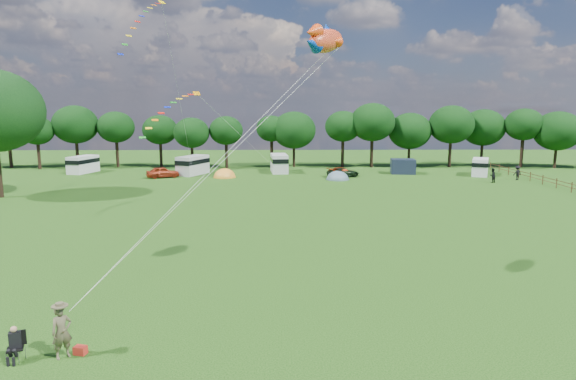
{
  "coord_description": "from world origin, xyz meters",
  "views": [
    {
      "loc": [
        -0.47,
        -22.39,
        9.0
      ],
      "look_at": [
        0.0,
        8.0,
        4.0
      ],
      "focal_mm": 30.0,
      "sensor_mm": 36.0,
      "label": 1
    }
  ],
  "objects_px": {
    "walker_a": "(492,175)",
    "campervan_b": "(193,165)",
    "tent_orange": "(225,177)",
    "car_d": "(343,173)",
    "tent_greyblue": "(338,179)",
    "campervan_c": "(279,163)",
    "car_a": "(163,172)",
    "campervan_d": "(480,166)",
    "kite_flyer": "(62,332)",
    "campervan_a": "(83,164)",
    "car_c": "(342,172)",
    "fish_kite": "(323,40)",
    "walker_b": "(517,173)",
    "camp_chair": "(15,340)"
  },
  "relations": [
    {
      "from": "tent_orange",
      "to": "kite_flyer",
      "type": "relative_size",
      "value": 1.71
    },
    {
      "from": "car_d",
      "to": "tent_orange",
      "type": "height_order",
      "value": "car_d"
    },
    {
      "from": "car_d",
      "to": "campervan_c",
      "type": "height_order",
      "value": "campervan_c"
    },
    {
      "from": "camp_chair",
      "to": "walker_a",
      "type": "relative_size",
      "value": 0.73
    },
    {
      "from": "walker_a",
      "to": "campervan_c",
      "type": "bearing_deg",
      "value": -52.14
    },
    {
      "from": "tent_orange",
      "to": "walker_a",
      "type": "relative_size",
      "value": 1.86
    },
    {
      "from": "fish_kite",
      "to": "campervan_d",
      "type": "bearing_deg",
      "value": 5.44
    },
    {
      "from": "car_d",
      "to": "tent_greyblue",
      "type": "relative_size",
      "value": 1.35
    },
    {
      "from": "camp_chair",
      "to": "campervan_d",
      "type": "bearing_deg",
      "value": 29.79
    },
    {
      "from": "car_a",
      "to": "walker_b",
      "type": "height_order",
      "value": "walker_b"
    },
    {
      "from": "tent_orange",
      "to": "fish_kite",
      "type": "xyz_separation_m",
      "value": [
        9.77,
        -41.45,
        12.35
      ]
    },
    {
      "from": "campervan_c",
      "to": "fish_kite",
      "type": "height_order",
      "value": "fish_kite"
    },
    {
      "from": "campervan_d",
      "to": "tent_orange",
      "type": "height_order",
      "value": "campervan_d"
    },
    {
      "from": "tent_greyblue",
      "to": "walker_b",
      "type": "bearing_deg",
      "value": -1.72
    },
    {
      "from": "walker_a",
      "to": "campervan_b",
      "type": "bearing_deg",
      "value": -42.3
    },
    {
      "from": "car_c",
      "to": "car_d",
      "type": "distance_m",
      "value": 0.86
    },
    {
      "from": "campervan_b",
      "to": "camp_chair",
      "type": "relative_size",
      "value": 4.43
    },
    {
      "from": "car_c",
      "to": "fish_kite",
      "type": "relative_size",
      "value": 1.33
    },
    {
      "from": "camp_chair",
      "to": "campervan_a",
      "type": "bearing_deg",
      "value": 86.26
    },
    {
      "from": "tent_greyblue",
      "to": "campervan_c",
      "type": "bearing_deg",
      "value": 134.46
    },
    {
      "from": "car_c",
      "to": "kite_flyer",
      "type": "height_order",
      "value": "kite_flyer"
    },
    {
      "from": "walker_b",
      "to": "car_a",
      "type": "bearing_deg",
      "value": -23.53
    },
    {
      "from": "campervan_d",
      "to": "kite_flyer",
      "type": "bearing_deg",
      "value": 168.25
    },
    {
      "from": "campervan_b",
      "to": "walker_a",
      "type": "xyz_separation_m",
      "value": [
        39.48,
        -8.42,
        -0.53
      ]
    },
    {
      "from": "campervan_a",
      "to": "tent_greyblue",
      "type": "bearing_deg",
      "value": -88.35
    },
    {
      "from": "tent_greyblue",
      "to": "car_d",
      "type": "bearing_deg",
      "value": 67.37
    },
    {
      "from": "walker_a",
      "to": "car_d",
      "type": "bearing_deg",
      "value": -47.15
    },
    {
      "from": "campervan_b",
      "to": "campervan_c",
      "type": "xyz_separation_m",
      "value": [
        12.34,
        2.48,
        -0.01
      ]
    },
    {
      "from": "campervan_c",
      "to": "walker_b",
      "type": "xyz_separation_m",
      "value": [
        31.42,
        -8.64,
        -0.49
      ]
    },
    {
      "from": "car_a",
      "to": "fish_kite",
      "type": "relative_size",
      "value": 1.47
    },
    {
      "from": "car_a",
      "to": "campervan_d",
      "type": "relative_size",
      "value": 0.85
    },
    {
      "from": "campervan_c",
      "to": "fish_kite",
      "type": "distance_m",
      "value": 48.3
    },
    {
      "from": "car_c",
      "to": "tent_orange",
      "type": "relative_size",
      "value": 1.2
    },
    {
      "from": "campervan_b",
      "to": "kite_flyer",
      "type": "relative_size",
      "value": 2.99
    },
    {
      "from": "car_c",
      "to": "campervan_b",
      "type": "height_order",
      "value": "campervan_b"
    },
    {
      "from": "tent_orange",
      "to": "camp_chair",
      "type": "xyz_separation_m",
      "value": [
        -1.96,
        -48.98,
        0.78
      ]
    },
    {
      "from": "camp_chair",
      "to": "fish_kite",
      "type": "xyz_separation_m",
      "value": [
        11.73,
        7.53,
        11.57
      ]
    },
    {
      "from": "campervan_b",
      "to": "tent_orange",
      "type": "relative_size",
      "value": 1.75
    },
    {
      "from": "car_d",
      "to": "campervan_c",
      "type": "bearing_deg",
      "value": 37.47
    },
    {
      "from": "campervan_d",
      "to": "tent_orange",
      "type": "relative_size",
      "value": 1.56
    },
    {
      "from": "kite_flyer",
      "to": "fish_kite",
      "type": "distance_m",
      "value": 16.91
    },
    {
      "from": "kite_flyer",
      "to": "walker_a",
      "type": "distance_m",
      "value": 55.77
    },
    {
      "from": "car_d",
      "to": "walker_b",
      "type": "xyz_separation_m",
      "value": [
        22.56,
        -3.3,
        0.32
      ]
    },
    {
      "from": "car_a",
      "to": "campervan_a",
      "type": "height_order",
      "value": "campervan_a"
    },
    {
      "from": "campervan_c",
      "to": "car_a",
      "type": "bearing_deg",
      "value": 104.72
    },
    {
      "from": "car_d",
      "to": "tent_orange",
      "type": "xyz_separation_m",
      "value": [
        -16.34,
        -0.19,
        -0.6
      ]
    },
    {
      "from": "car_c",
      "to": "tent_greyblue",
      "type": "distance_m",
      "value": 3.66
    },
    {
      "from": "campervan_b",
      "to": "campervan_a",
      "type": "bearing_deg",
      "value": 104.93
    },
    {
      "from": "car_d",
      "to": "car_c",
      "type": "bearing_deg",
      "value": -20.93
    },
    {
      "from": "walker_a",
      "to": "walker_b",
      "type": "distance_m",
      "value": 4.84
    }
  ]
}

